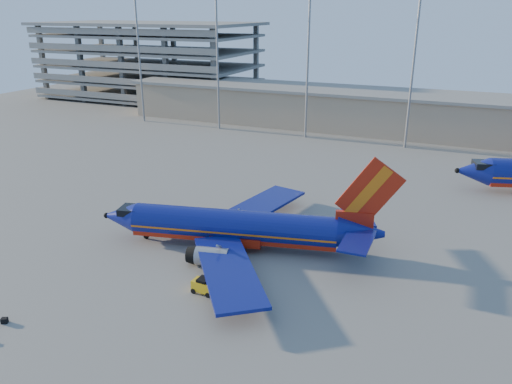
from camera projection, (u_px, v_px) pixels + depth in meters
ground at (226, 224)px, 61.56m from camera, size 220.00×220.00×0.00m
terminal_building at (391, 112)px, 106.19m from camera, size 122.00×16.00×8.50m
parking_garage at (150, 57)px, 144.48m from camera, size 62.00×32.00×21.40m
light_mast_row at (359, 51)px, 93.18m from camera, size 101.60×1.60×28.65m
aircraft_main at (241, 227)px, 54.80m from camera, size 32.62×31.02×11.19m
baggage_tug at (204, 285)px, 46.36m from camera, size 2.19×1.40×1.53m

